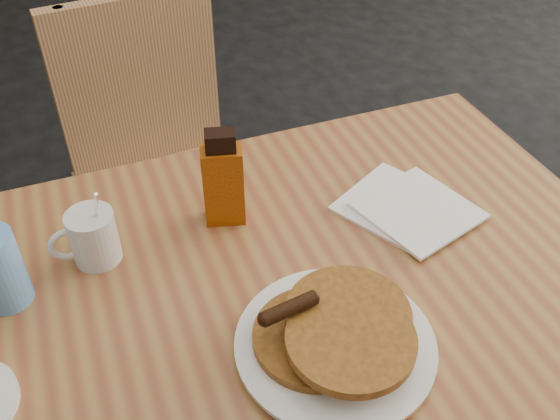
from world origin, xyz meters
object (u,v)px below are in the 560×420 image
object	(u,v)px
coffee_mug	(92,236)
syrup_bottle	(223,181)
main_table	(259,320)
chair_main_far	(156,150)
pancake_plate	(336,338)

from	to	relation	value
coffee_mug	syrup_bottle	xyz separation A→B (m)	(0.22, 0.00, 0.04)
main_table	chair_main_far	distance (m)	0.77
main_table	chair_main_far	world-z (taller)	chair_main_far
main_table	syrup_bottle	distance (m)	0.23
pancake_plate	coffee_mug	world-z (taller)	coffee_mug
main_table	syrup_bottle	bearing A→B (deg)	83.05
main_table	pancake_plate	bearing A→B (deg)	-62.44
main_table	coffee_mug	xyz separation A→B (m)	(-0.20, 0.19, 0.09)
main_table	pancake_plate	world-z (taller)	pancake_plate
main_table	syrup_bottle	world-z (taller)	syrup_bottle
pancake_plate	coffee_mug	bearing A→B (deg)	129.61
pancake_plate	main_table	bearing A→B (deg)	117.56
main_table	coffee_mug	bearing A→B (deg)	135.58
chair_main_far	coffee_mug	xyz separation A→B (m)	(-0.23, -0.55, 0.26)
main_table	coffee_mug	distance (m)	0.29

